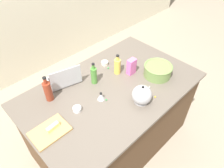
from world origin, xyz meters
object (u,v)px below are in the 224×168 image
at_px(ramekin_small, 77,109).
at_px(kitchen_timer, 101,96).
at_px(bottle_soy, 48,91).
at_px(butter_stick_left, 53,127).
at_px(laptop, 65,79).
at_px(cutting_board, 50,131).
at_px(mixing_bowl_large, 158,70).
at_px(bottle_olive, 94,75).
at_px(kettle, 142,95).
at_px(ramekin_medium, 105,63).
at_px(bottle_oil, 117,66).
at_px(candy_bag, 131,67).

bearing_deg(ramekin_small, kitchen_timer, -10.14).
relative_size(bottle_soy, butter_stick_left, 2.36).
bearing_deg(laptop, cutting_board, -136.56).
bearing_deg(mixing_bowl_large, bottle_soy, 153.84).
height_order(bottle_olive, kettle, bottle_olive).
distance_m(bottle_soy, ramekin_medium, 0.72).
relative_size(bottle_oil, bottle_olive, 0.95).
distance_m(kettle, cutting_board, 0.83).
bearing_deg(bottle_soy, laptop, 21.59).
xyz_separation_m(bottle_oil, bottle_olive, (-0.27, 0.05, 0.00)).
bearing_deg(bottle_soy, bottle_olive, -14.00).
distance_m(laptop, bottle_oil, 0.55).
bearing_deg(bottle_olive, candy_bag, -23.03).
height_order(bottle_olive, butter_stick_left, bottle_olive).
bearing_deg(kettle, bottle_oil, 72.93).
bearing_deg(kettle, candy_bag, 54.92).
height_order(bottle_soy, ramekin_medium, bottle_soy).
bearing_deg(kitchen_timer, ramekin_small, 169.86).
bearing_deg(ramekin_medium, laptop, 173.48).
height_order(ramekin_medium, candy_bag, candy_bag).
bearing_deg(bottle_olive, ramekin_small, -153.19).
bearing_deg(cutting_board, candy_bag, 2.58).
distance_m(bottle_oil, bottle_soy, 0.73).
bearing_deg(bottle_olive, bottle_soy, 166.00).
relative_size(laptop, candy_bag, 2.09).
bearing_deg(ramekin_small, bottle_oil, 11.11).
relative_size(ramekin_medium, kitchen_timer, 0.98).
bearing_deg(bottle_soy, kettle, -46.21).
relative_size(bottle_olive, kettle, 1.09).
relative_size(bottle_soy, ramekin_small, 3.54).
distance_m(kettle, candy_bag, 0.41).
height_order(kitchen_timer, candy_bag, candy_bag).
xyz_separation_m(laptop, ramekin_medium, (0.49, -0.06, -0.03)).
bearing_deg(bottle_soy, bottle_oil, -13.00).
bearing_deg(kitchen_timer, bottle_soy, 135.50).
bearing_deg(laptop, ramekin_small, -109.70).
bearing_deg(bottle_oil, bottle_soy, 167.00).
bearing_deg(mixing_bowl_large, candy_bag, 128.00).
bearing_deg(ramekin_medium, bottle_soy, -177.23).
height_order(mixing_bowl_large, cutting_board, mixing_bowl_large).
xyz_separation_m(laptop, kitchen_timer, (0.11, -0.42, -0.01)).
bearing_deg(ramekin_small, butter_stick_left, -173.93).
height_order(laptop, candy_bag, laptop).
bearing_deg(bottle_soy, cutting_board, -122.28).
relative_size(butter_stick_left, candy_bag, 0.65).
xyz_separation_m(mixing_bowl_large, candy_bag, (-0.17, 0.21, 0.02)).
distance_m(kitchen_timer, candy_bag, 0.48).
relative_size(laptop, bottle_soy, 1.37).
xyz_separation_m(bottle_soy, candy_bag, (0.81, -0.27, -0.02)).
bearing_deg(laptop, mixing_bowl_large, -37.27).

